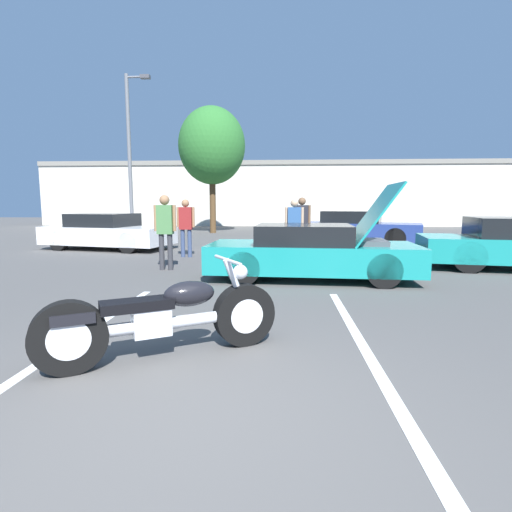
{
  "coord_description": "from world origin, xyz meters",
  "views": [
    {
      "loc": [
        0.73,
        -2.64,
        1.55
      ],
      "look_at": [
        0.38,
        3.02,
        0.8
      ],
      "focal_mm": 28.0,
      "sensor_mm": 36.0,
      "label": 1
    }
  ],
  "objects_px": {
    "motorcycle": "(164,318)",
    "spectator_by_show_car": "(302,221)",
    "tree_background": "(212,146)",
    "parked_car_mid_row": "(355,229)",
    "spectator_far_lot": "(186,223)",
    "light_pole": "(131,148)",
    "spectator_midground": "(294,224)",
    "spectator_near_motorcycle": "(165,226)",
    "show_car_hood_open": "(313,252)",
    "parked_car_left_row": "(107,232)"
  },
  "relations": [
    {
      "from": "motorcycle",
      "to": "spectator_by_show_car",
      "type": "distance_m",
      "value": 8.39
    },
    {
      "from": "tree_background",
      "to": "spectator_by_show_car",
      "type": "height_order",
      "value": "tree_background"
    },
    {
      "from": "tree_background",
      "to": "parked_car_mid_row",
      "type": "height_order",
      "value": "tree_background"
    },
    {
      "from": "spectator_by_show_car",
      "to": "spectator_far_lot",
      "type": "bearing_deg",
      "value": -168.94
    },
    {
      "from": "light_pole",
      "to": "spectator_by_show_car",
      "type": "xyz_separation_m",
      "value": [
        7.79,
        -7.15,
        -3.12
      ]
    },
    {
      "from": "light_pole",
      "to": "spectator_far_lot",
      "type": "xyz_separation_m",
      "value": [
        4.44,
        -7.8,
        -3.17
      ]
    },
    {
      "from": "spectator_midground",
      "to": "tree_background",
      "type": "bearing_deg",
      "value": 111.78
    },
    {
      "from": "spectator_near_motorcycle",
      "to": "tree_background",
      "type": "bearing_deg",
      "value": 94.27
    },
    {
      "from": "show_car_hood_open",
      "to": "spectator_far_lot",
      "type": "relative_size",
      "value": 2.59
    },
    {
      "from": "parked_car_mid_row",
      "to": "show_car_hood_open",
      "type": "bearing_deg",
      "value": -89.45
    },
    {
      "from": "tree_background",
      "to": "show_car_hood_open",
      "type": "relative_size",
      "value": 1.5
    },
    {
      "from": "show_car_hood_open",
      "to": "parked_car_mid_row",
      "type": "relative_size",
      "value": 0.88
    },
    {
      "from": "motorcycle",
      "to": "spectator_near_motorcycle",
      "type": "height_order",
      "value": "spectator_near_motorcycle"
    },
    {
      "from": "motorcycle",
      "to": "tree_background",
      "type": "bearing_deg",
      "value": 68.83
    },
    {
      "from": "tree_background",
      "to": "show_car_hood_open",
      "type": "distance_m",
      "value": 13.89
    },
    {
      "from": "light_pole",
      "to": "tree_background",
      "type": "xyz_separation_m",
      "value": [
        3.62,
        1.7,
        0.31
      ]
    },
    {
      "from": "motorcycle",
      "to": "spectator_midground",
      "type": "xyz_separation_m",
      "value": [
        1.54,
        7.21,
        0.58
      ]
    },
    {
      "from": "show_car_hood_open",
      "to": "spectator_by_show_car",
      "type": "xyz_separation_m",
      "value": [
        -0.03,
        3.81,
        0.47
      ]
    },
    {
      "from": "spectator_midground",
      "to": "spectator_by_show_car",
      "type": "bearing_deg",
      "value": 75.06
    },
    {
      "from": "tree_background",
      "to": "spectator_far_lot",
      "type": "xyz_separation_m",
      "value": [
        0.83,
        -9.5,
        -3.47
      ]
    },
    {
      "from": "tree_background",
      "to": "spectator_midground",
      "type": "bearing_deg",
      "value": -68.22
    },
    {
      "from": "motorcycle",
      "to": "parked_car_left_row",
      "type": "height_order",
      "value": "parked_car_left_row"
    },
    {
      "from": "tree_background",
      "to": "parked_car_left_row",
      "type": "relative_size",
      "value": 1.41
    },
    {
      "from": "show_car_hood_open",
      "to": "parked_car_left_row",
      "type": "xyz_separation_m",
      "value": [
        -6.53,
        5.0,
        0.02
      ]
    },
    {
      "from": "tree_background",
      "to": "spectator_near_motorcycle",
      "type": "height_order",
      "value": "tree_background"
    },
    {
      "from": "light_pole",
      "to": "spectator_by_show_car",
      "type": "height_order",
      "value": "light_pole"
    },
    {
      "from": "show_car_hood_open",
      "to": "spectator_far_lot",
      "type": "height_order",
      "value": "show_car_hood_open"
    },
    {
      "from": "spectator_midground",
      "to": "spectator_near_motorcycle",
      "type": "bearing_deg",
      "value": -147.65
    },
    {
      "from": "parked_car_left_row",
      "to": "spectator_midground",
      "type": "bearing_deg",
      "value": -6.27
    },
    {
      "from": "spectator_by_show_car",
      "to": "tree_background",
      "type": "bearing_deg",
      "value": 115.28
    },
    {
      "from": "tree_background",
      "to": "parked_car_left_row",
      "type": "distance_m",
      "value": 8.89
    },
    {
      "from": "parked_car_left_row",
      "to": "spectator_by_show_car",
      "type": "bearing_deg",
      "value": 2.4
    },
    {
      "from": "spectator_by_show_car",
      "to": "spectator_far_lot",
      "type": "relative_size",
      "value": 1.04
    },
    {
      "from": "tree_background",
      "to": "spectator_by_show_car",
      "type": "xyz_separation_m",
      "value": [
        4.18,
        -8.85,
        -3.43
      ]
    },
    {
      "from": "tree_background",
      "to": "motorcycle",
      "type": "xyz_separation_m",
      "value": [
        2.38,
        -17.02,
        -4.05
      ]
    },
    {
      "from": "parked_car_mid_row",
      "to": "spectator_by_show_car",
      "type": "bearing_deg",
      "value": -107.2
    },
    {
      "from": "tree_background",
      "to": "spectator_midground",
      "type": "height_order",
      "value": "tree_background"
    },
    {
      "from": "motorcycle",
      "to": "parked_car_left_row",
      "type": "xyz_separation_m",
      "value": [
        -4.7,
        9.37,
        0.17
      ]
    },
    {
      "from": "motorcycle",
      "to": "light_pole",
      "type": "bearing_deg",
      "value": 82.24
    },
    {
      "from": "parked_car_left_row",
      "to": "spectator_by_show_car",
      "type": "xyz_separation_m",
      "value": [
        6.5,
        -1.19,
        0.45
      ]
    },
    {
      "from": "light_pole",
      "to": "show_car_hood_open",
      "type": "distance_m",
      "value": 13.93
    },
    {
      "from": "light_pole",
      "to": "tree_background",
      "type": "bearing_deg",
      "value": 25.16
    },
    {
      "from": "parked_car_mid_row",
      "to": "spectator_by_show_car",
      "type": "distance_m",
      "value": 3.79
    },
    {
      "from": "tree_background",
      "to": "spectator_by_show_car",
      "type": "bearing_deg",
      "value": -64.72
    },
    {
      "from": "tree_background",
      "to": "parked_car_mid_row",
      "type": "xyz_separation_m",
      "value": [
        6.33,
        -5.75,
        -3.85
      ]
    },
    {
      "from": "light_pole",
      "to": "spectator_far_lot",
      "type": "bearing_deg",
      "value": -60.34
    },
    {
      "from": "light_pole",
      "to": "motorcycle",
      "type": "xyz_separation_m",
      "value": [
        6.0,
        -15.32,
        -3.74
      ]
    },
    {
      "from": "parked_car_left_row",
      "to": "spectator_near_motorcycle",
      "type": "height_order",
      "value": "spectator_near_motorcycle"
    },
    {
      "from": "spectator_by_show_car",
      "to": "spectator_far_lot",
      "type": "height_order",
      "value": "spectator_by_show_car"
    },
    {
      "from": "show_car_hood_open",
      "to": "tree_background",
      "type": "bearing_deg",
      "value": 111.77
    }
  ]
}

